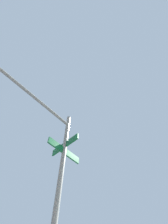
{
  "coord_description": "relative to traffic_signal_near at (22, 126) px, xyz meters",
  "views": [
    {
      "loc": [
        -7.45,
        -3.83,
        1.25
      ],
      "look_at": [
        -7.7,
        -5.71,
        4.13
      ],
      "focal_mm": 25.74,
      "sensor_mm": 36.0,
      "label": 1
    }
  ],
  "objects": [
    {
      "name": "traffic_signal_near",
      "position": [
        0.0,
        0.0,
        0.0
      ],
      "size": [
        2.82,
        2.42,
        5.77
      ],
      "color": "slate",
      "rests_on": "ground_plane"
    }
  ]
}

